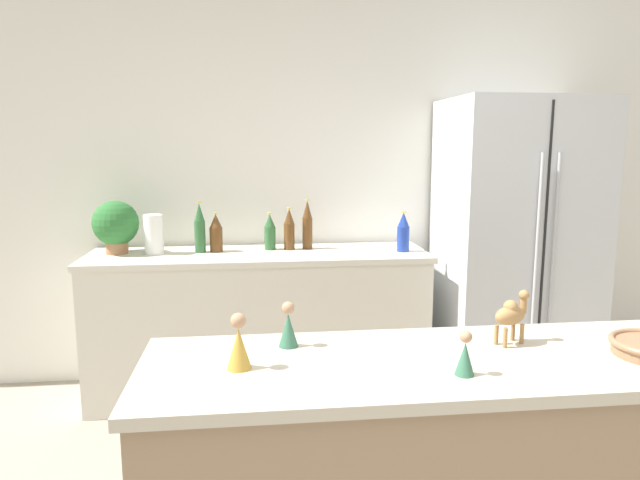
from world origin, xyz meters
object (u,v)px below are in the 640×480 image
(back_bottle_5, at_px, (307,225))
(back_bottle_2, at_px, (216,233))
(refrigerator, at_px, (515,247))
(back_bottle_1, at_px, (270,232))
(paper_towel_roll, at_px, (154,234))
(back_bottle_0, at_px, (403,232))
(camel_figurine, at_px, (512,314))
(wise_man_figurine_crimson, at_px, (239,345))
(back_bottle_3, at_px, (289,230))
(wise_man_figurine_blue, at_px, (288,327))
(back_bottle_4, at_px, (200,228))
(potted_plant, at_px, (116,225))
(wise_man_figurine_purple, at_px, (465,356))

(back_bottle_5, bearing_deg, back_bottle_2, -176.17)
(refrigerator, relative_size, back_bottle_1, 7.90)
(paper_towel_roll, relative_size, back_bottle_2, 0.99)
(back_bottle_0, xyz_separation_m, back_bottle_1, (-0.82, 0.16, -0.01))
(camel_figurine, height_order, wise_man_figurine_crimson, camel_figurine)
(refrigerator, xyz_separation_m, back_bottle_3, (-1.42, 0.14, 0.11))
(camel_figurine, xyz_separation_m, wise_man_figurine_crimson, (-0.85, -0.11, -0.03))
(back_bottle_1, bearing_deg, wise_man_figurine_blue, -89.87)
(paper_towel_roll, height_order, wise_man_figurine_blue, paper_towel_roll)
(back_bottle_4, distance_m, wise_man_figurine_blue, 1.84)
(back_bottle_3, bearing_deg, camel_figurine, -72.61)
(potted_plant, xyz_separation_m, back_bottle_4, (0.50, -0.02, -0.03))
(paper_towel_roll, relative_size, wise_man_figurine_crimson, 1.47)
(potted_plant, distance_m, back_bottle_1, 0.93)
(back_bottle_0, xyz_separation_m, wise_man_figurine_purple, (-0.34, -1.96, -0.04))
(back_bottle_1, relative_size, back_bottle_2, 0.96)
(refrigerator, distance_m, paper_towel_roll, 2.25)
(back_bottle_5, bearing_deg, paper_towel_roll, -175.40)
(back_bottle_4, bearing_deg, camel_figurine, -58.35)
(potted_plant, xyz_separation_m, back_bottle_2, (0.60, -0.00, -0.06))
(refrigerator, bearing_deg, camel_figurine, -115.75)
(wise_man_figurine_blue, bearing_deg, camel_figurine, -4.58)
(camel_figurine, relative_size, wise_man_figurine_crimson, 1.04)
(paper_towel_roll, height_order, back_bottle_3, back_bottle_3)
(refrigerator, bearing_deg, wise_man_figurine_purple, -118.70)
(back_bottle_5, bearing_deg, wise_man_figurine_crimson, -100.82)
(potted_plant, relative_size, back_bottle_3, 1.21)
(wise_man_figurine_blue, bearing_deg, back_bottle_0, 64.12)
(back_bottle_5, relative_size, camel_figurine, 1.86)
(potted_plant, relative_size, back_bottle_1, 1.39)
(potted_plant, height_order, back_bottle_4, potted_plant)
(refrigerator, bearing_deg, wise_man_figurine_crimson, -132.55)
(back_bottle_2, xyz_separation_m, back_bottle_4, (-0.10, -0.01, 0.03))
(back_bottle_0, height_order, back_bottle_5, back_bottle_5)
(potted_plant, distance_m, paper_towel_roll, 0.24)
(back_bottle_5, bearing_deg, back_bottle_0, -15.90)
(back_bottle_0, xyz_separation_m, back_bottle_2, (-1.15, 0.13, -0.00))
(back_bottle_2, bearing_deg, wise_man_figurine_purple, -68.88)
(back_bottle_0, relative_size, back_bottle_1, 1.07)
(back_bottle_0, height_order, back_bottle_4, back_bottle_4)
(back_bottle_3, bearing_deg, back_bottle_4, -176.61)
(refrigerator, distance_m, back_bottle_3, 1.44)
(wise_man_figurine_crimson, bearing_deg, potted_plant, 111.64)
(wise_man_figurine_purple, bearing_deg, potted_plant, 123.84)
(back_bottle_4, xyz_separation_m, wise_man_figurine_blue, (0.43, -1.79, -0.06))
(wise_man_figurine_crimson, distance_m, wise_man_figurine_purple, 0.63)
(refrigerator, relative_size, back_bottle_3, 6.89)
(paper_towel_roll, relative_size, wise_man_figurine_purple, 1.88)
(camel_figurine, bearing_deg, back_bottle_2, 119.28)
(wise_man_figurine_blue, bearing_deg, potted_plant, 117.30)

